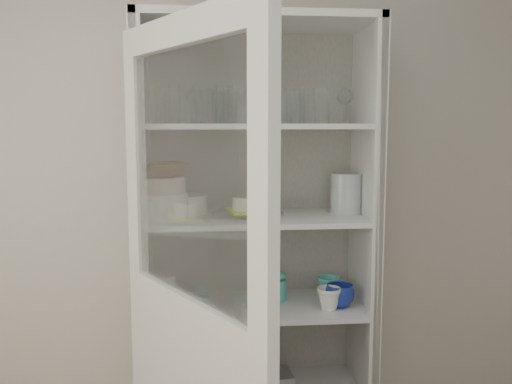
% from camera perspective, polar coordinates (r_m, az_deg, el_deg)
% --- Properties ---
extents(wall_back, '(3.60, 0.02, 2.60)m').
position_cam_1_polar(wall_back, '(2.58, -4.88, -0.85)').
color(wall_back, beige).
rests_on(wall_back, ground).
extents(pantry_cabinet, '(1.00, 0.45, 2.10)m').
position_cam_1_polar(pantry_cabinet, '(2.51, -0.13, -9.48)').
color(pantry_cabinet, silver).
rests_on(pantry_cabinet, floor).
extents(cupboard_door, '(0.49, 0.80, 2.00)m').
position_cam_1_polar(cupboard_door, '(1.89, -6.88, -17.48)').
color(cupboard_door, silver).
rests_on(cupboard_door, floor).
extents(tumbler_0, '(0.07, 0.07, 0.13)m').
position_cam_1_polar(tumbler_0, '(2.18, -6.04, 8.88)').
color(tumbler_0, silver).
rests_on(tumbler_0, shelf_glass).
extents(tumbler_1, '(0.07, 0.07, 0.13)m').
position_cam_1_polar(tumbler_1, '(2.21, -6.55, 8.82)').
color(tumbler_1, silver).
rests_on(tumbler_1, shelf_glass).
extents(tumbler_2, '(0.08, 0.08, 0.13)m').
position_cam_1_polar(tumbler_2, '(2.19, -1.23, 8.95)').
color(tumbler_2, silver).
rests_on(tumbler_2, shelf_glass).
extents(tumbler_3, '(0.10, 0.10, 0.15)m').
position_cam_1_polar(tumbler_3, '(2.21, -3.36, 9.19)').
color(tumbler_3, silver).
rests_on(tumbler_3, shelf_glass).
extents(tumbler_4, '(0.09, 0.09, 0.14)m').
position_cam_1_polar(tumbler_4, '(2.25, 3.97, 8.99)').
color(tumbler_4, silver).
rests_on(tumbler_4, shelf_glass).
extents(tumbler_5, '(0.07, 0.07, 0.13)m').
position_cam_1_polar(tumbler_5, '(2.21, 2.99, 8.84)').
color(tumbler_5, silver).
rests_on(tumbler_5, shelf_glass).
extents(tumbler_6, '(0.09, 0.09, 0.14)m').
position_cam_1_polar(tumbler_6, '(2.24, 6.84, 9.00)').
color(tumbler_6, silver).
rests_on(tumbler_6, shelf_glass).
extents(tumbler_7, '(0.09, 0.09, 0.14)m').
position_cam_1_polar(tumbler_7, '(2.36, -8.83, 8.81)').
color(tumbler_7, silver).
rests_on(tumbler_7, shelf_glass).
extents(tumbler_8, '(0.09, 0.09, 0.15)m').
position_cam_1_polar(tumbler_8, '(2.36, -4.40, 8.98)').
color(tumbler_8, silver).
rests_on(tumbler_8, shelf_glass).
extents(tumbler_9, '(0.08, 0.08, 0.13)m').
position_cam_1_polar(tumbler_9, '(2.31, -2.69, 8.80)').
color(tumbler_9, silver).
rests_on(tumbler_9, shelf_glass).
extents(tumbler_10, '(0.09, 0.09, 0.15)m').
position_cam_1_polar(tumbler_10, '(2.35, -3.75, 8.98)').
color(tumbler_10, silver).
rests_on(tumbler_10, shelf_glass).
extents(tumbler_11, '(0.07, 0.07, 0.13)m').
position_cam_1_polar(tumbler_11, '(2.38, 5.62, 8.69)').
color(tumbler_11, silver).
rests_on(tumbler_11, shelf_glass).
extents(goblet_0, '(0.07, 0.07, 0.16)m').
position_cam_1_polar(goblet_0, '(2.40, -6.58, 9.11)').
color(goblet_0, silver).
rests_on(goblet_0, shelf_glass).
extents(goblet_1, '(0.07, 0.07, 0.15)m').
position_cam_1_polar(goblet_1, '(2.45, -1.14, 8.96)').
color(goblet_1, silver).
rests_on(goblet_1, shelf_glass).
extents(goblet_2, '(0.08, 0.08, 0.18)m').
position_cam_1_polar(goblet_2, '(2.46, 1.88, 9.26)').
color(goblet_2, silver).
rests_on(goblet_2, shelf_glass).
extents(goblet_3, '(0.08, 0.08, 0.18)m').
position_cam_1_polar(goblet_3, '(2.51, 9.30, 9.13)').
color(goblet_3, silver).
rests_on(goblet_3, shelf_glass).
extents(plate_stack_front, '(0.23, 0.23, 0.11)m').
position_cam_1_polar(plate_stack_front, '(2.33, -10.02, -1.39)').
color(plate_stack_front, white).
rests_on(plate_stack_front, shelf_plates).
extents(plate_stack_back, '(0.19, 0.19, 0.08)m').
position_cam_1_polar(plate_stack_back, '(2.45, -7.45, -1.26)').
color(plate_stack_back, white).
rests_on(plate_stack_back, shelf_plates).
extents(cream_bowl, '(0.24, 0.24, 0.07)m').
position_cam_1_polar(cream_bowl, '(2.32, -10.06, 0.80)').
color(cream_bowl, beige).
rests_on(cream_bowl, plate_stack_front).
extents(terracotta_bowl, '(0.30, 0.30, 0.06)m').
position_cam_1_polar(terracotta_bowl, '(2.31, -10.10, 2.33)').
color(terracotta_bowl, '#5D3614').
rests_on(terracotta_bowl, cream_bowl).
extents(glass_platter, '(0.41, 0.41, 0.02)m').
position_cam_1_polar(glass_platter, '(2.36, -0.89, -2.34)').
color(glass_platter, silver).
rests_on(glass_platter, shelf_plates).
extents(yellow_trivet, '(0.18, 0.18, 0.01)m').
position_cam_1_polar(yellow_trivet, '(2.35, -0.89, -2.00)').
color(yellow_trivet, '#FFFC2D').
rests_on(yellow_trivet, glass_platter).
extents(white_ramekin, '(0.16, 0.16, 0.06)m').
position_cam_1_polar(white_ramekin, '(2.35, -0.89, -1.18)').
color(white_ramekin, white).
rests_on(white_ramekin, yellow_trivet).
extents(grey_bowl_stack, '(0.14, 0.14, 0.18)m').
position_cam_1_polar(grey_bowl_stack, '(2.46, 9.48, -0.12)').
color(grey_bowl_stack, '#AAB5B5').
rests_on(grey_bowl_stack, shelf_plates).
extents(mug_blue, '(0.16, 0.16, 0.10)m').
position_cam_1_polar(mug_blue, '(2.45, 8.79, -10.73)').
color(mug_blue, navy).
rests_on(mug_blue, shelf_mugs).
extents(mug_teal, '(0.14, 0.14, 0.10)m').
position_cam_1_polar(mug_teal, '(2.55, 7.69, -9.94)').
color(mug_teal, teal).
rests_on(mug_teal, shelf_mugs).
extents(mug_white, '(0.13, 0.13, 0.10)m').
position_cam_1_polar(mug_white, '(2.40, 7.67, -11.08)').
color(mug_white, white).
rests_on(mug_white, shelf_mugs).
extents(teal_jar, '(0.10, 0.10, 0.11)m').
position_cam_1_polar(teal_jar, '(2.51, 2.12, -10.02)').
color(teal_jar, teal).
rests_on(teal_jar, shelf_mugs).
extents(measuring_cups, '(0.10, 0.10, 0.04)m').
position_cam_1_polar(measuring_cups, '(2.38, -6.32, -11.96)').
color(measuring_cups, '#B6B5C3').
rests_on(measuring_cups, shelf_mugs).
extents(white_canister, '(0.11, 0.11, 0.13)m').
position_cam_1_polar(white_canister, '(2.48, -9.68, -10.07)').
color(white_canister, white).
rests_on(white_canister, shelf_mugs).
extents(tin_box, '(0.22, 0.17, 0.06)m').
position_cam_1_polar(tin_box, '(2.63, 1.37, -19.15)').
color(tin_box, '#9797A0').
rests_on(tin_box, shelf_bot).
extents(tumbler_12, '(0.07, 0.07, 0.14)m').
position_cam_1_polar(tumbler_12, '(2.32, 4.24, 8.94)').
color(tumbler_12, silver).
rests_on(tumbler_12, shelf_glass).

